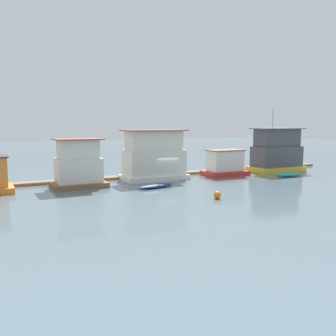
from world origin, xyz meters
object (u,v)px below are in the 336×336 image
object	(u,v)px
houseboat_brown	(78,165)
buoy_orange	(217,195)
houseboat_white	(154,157)
dinghy_navy	(156,186)
houseboat_red	(225,164)
mooring_post_far_left	(155,169)
dinghy_teal	(289,175)
mooring_post_far_right	(138,171)
houseboat_yellow	(277,152)

from	to	relation	value
houseboat_brown	buoy_orange	size ratio (longest dim) A/B	7.95
houseboat_white	dinghy_navy	bearing A→B (deg)	-112.74
houseboat_red	mooring_post_far_left	distance (m)	8.69
houseboat_red	dinghy_teal	world-z (taller)	houseboat_red
houseboat_brown	mooring_post_far_right	xyz separation A→B (m)	(7.29, 2.31, -1.20)
houseboat_red	mooring_post_far_right	distance (m)	10.74
buoy_orange	mooring_post_far_right	bearing A→B (deg)	96.89
houseboat_yellow	dinghy_navy	size ratio (longest dim) A/B	1.90
houseboat_brown	buoy_orange	bearing A→B (deg)	-51.39
houseboat_red	dinghy_navy	world-z (taller)	houseboat_red
houseboat_brown	houseboat_yellow	xyz separation A→B (m)	(26.16, 0.46, 0.44)
mooring_post_far_right	mooring_post_far_left	xyz separation A→B (m)	(2.09, 0.00, 0.11)
dinghy_teal	houseboat_red	bearing A→B (deg)	142.68
mooring_post_far_left	buoy_orange	distance (m)	13.50
mooring_post_far_left	dinghy_teal	bearing A→B (deg)	-24.52
dinghy_navy	mooring_post_far_right	distance (m)	6.45
dinghy_teal	houseboat_white	bearing A→B (deg)	160.25
houseboat_yellow	houseboat_white	bearing A→B (deg)	177.78
houseboat_brown	mooring_post_far_right	world-z (taller)	houseboat_brown
dinghy_navy	mooring_post_far_right	xyz separation A→B (m)	(0.70, 6.37, 0.73)
houseboat_yellow	mooring_post_far_right	bearing A→B (deg)	174.40
houseboat_brown	dinghy_navy	xyz separation A→B (m)	(6.59, -4.06, -1.93)
houseboat_yellow	dinghy_navy	bearing A→B (deg)	-167.01
houseboat_brown	dinghy_teal	distance (m)	24.19
houseboat_white	dinghy_navy	size ratio (longest dim) A/B	1.70
houseboat_yellow	mooring_post_far_left	xyz separation A→B (m)	(-16.78, 1.85, -1.52)
dinghy_teal	houseboat_brown	bearing A→B (deg)	169.87
houseboat_white	houseboat_red	world-z (taller)	houseboat_white
houseboat_yellow	buoy_orange	distance (m)	20.92
houseboat_brown	houseboat_white	world-z (taller)	houseboat_white
mooring_post_far_left	buoy_orange	bearing A→B (deg)	-91.96
houseboat_white	buoy_orange	distance (m)	12.50
houseboat_brown	dinghy_teal	bearing A→B (deg)	-10.13
houseboat_red	buoy_orange	xyz separation A→B (m)	(-8.90, -11.43, -1.07)
houseboat_brown	dinghy_navy	bearing A→B (deg)	-31.63
mooring_post_far_right	buoy_orange	bearing A→B (deg)	-83.11
houseboat_white	dinghy_teal	bearing A→B (deg)	-19.75
houseboat_white	buoy_orange	size ratio (longest dim) A/B	11.26
buoy_orange	mooring_post_far_left	bearing A→B (deg)	88.04
houseboat_brown	houseboat_red	distance (m)	17.84
dinghy_navy	dinghy_teal	distance (m)	17.15
houseboat_yellow	buoy_orange	xyz separation A→B (m)	(-17.25, -11.63, -2.25)
houseboat_brown	dinghy_teal	xyz separation A→B (m)	(23.74, -4.24, -1.86)
dinghy_teal	mooring_post_far_left	distance (m)	15.80
houseboat_yellow	dinghy_teal	xyz separation A→B (m)	(-2.43, -4.70, -2.30)
houseboat_white	houseboat_red	xyz separation A→B (m)	(9.06, -0.87, -1.15)
houseboat_brown	houseboat_red	size ratio (longest dim) A/B	0.99
mooring_post_far_right	buoy_orange	size ratio (longest dim) A/B	2.89
dinghy_teal	buoy_orange	distance (m)	16.36
dinghy_navy	houseboat_white	bearing A→B (deg)	67.26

